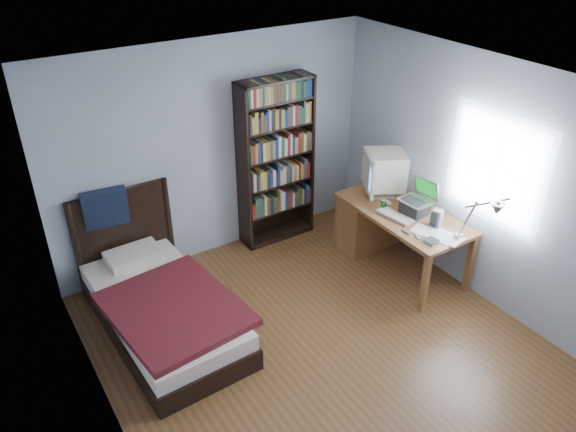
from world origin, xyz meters
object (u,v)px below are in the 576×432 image
(desk_lamp, at_px, (491,211))
(speaker, at_px, (437,218))
(keyboard, at_px, (395,216))
(laptop, at_px, (416,205))
(crt_monitor, at_px, (383,171))
(bookshelf, at_px, (276,162))
(soda_can, at_px, (383,204))
(bed, at_px, (160,304))
(desk, at_px, (376,220))

(desk_lamp, distance_m, speaker, 0.83)
(keyboard, xyz_separation_m, speaker, (0.23, -0.37, 0.08))
(speaker, bearing_deg, laptop, 70.93)
(crt_monitor, distance_m, bookshelf, 1.24)
(crt_monitor, relative_size, keyboard, 1.52)
(bookshelf, bearing_deg, soda_can, -60.17)
(laptop, distance_m, desk_lamp, 1.10)
(crt_monitor, height_order, bed, crt_monitor)
(crt_monitor, height_order, desk_lamp, desk_lamp)
(laptop, height_order, soda_can, laptop)
(speaker, distance_m, bed, 2.94)
(laptop, bearing_deg, bed, 167.29)
(crt_monitor, distance_m, bed, 2.82)
(laptop, height_order, speaker, laptop)
(laptop, bearing_deg, desk_lamp, -96.13)
(laptop, height_order, bookshelf, bookshelf)
(desk, distance_m, keyboard, 0.59)
(laptop, distance_m, keyboard, 0.26)
(desk_lamp, distance_m, bookshelf, 2.56)
(desk, height_order, laptop, laptop)
(bed, bearing_deg, laptop, -12.71)
(keyboard, xyz_separation_m, bed, (-2.50, 0.56, -0.49))
(desk, xyz_separation_m, keyboard, (-0.16, -0.46, 0.33))
(speaker, height_order, bookshelf, bookshelf)
(keyboard, distance_m, bed, 2.60)
(crt_monitor, height_order, speaker, crt_monitor)
(keyboard, height_order, bed, bed)
(desk, xyz_separation_m, bed, (-2.65, 0.10, -0.16))
(bookshelf, height_order, bed, bookshelf)
(desk, bearing_deg, desk_lamp, -91.23)
(laptop, distance_m, soda_can, 0.35)
(soda_can, height_order, bed, bed)
(laptop, distance_m, speaker, 0.32)
(laptop, xyz_separation_m, keyboard, (-0.23, 0.06, -0.10))
(desk, distance_m, desk_lamp, 1.75)
(desk_lamp, bearing_deg, crt_monitor, 86.40)
(speaker, bearing_deg, bookshelf, 97.61)
(soda_can, bearing_deg, crt_monitor, 52.56)
(crt_monitor, bearing_deg, bookshelf, 134.86)
(desk, xyz_separation_m, bookshelf, (-0.81, 0.90, 0.59))
(desk, bearing_deg, keyboard, -108.70)
(crt_monitor, xyz_separation_m, soda_can, (-0.21, -0.28, -0.24))
(desk, bearing_deg, bookshelf, 131.97)
(desk_lamp, xyz_separation_m, bed, (-2.62, 1.62, -1.02))
(keyboard, bearing_deg, speaker, -66.20)
(desk, height_order, bookshelf, bookshelf)
(crt_monitor, bearing_deg, desk_lamp, -93.60)
(soda_can, relative_size, bed, 0.05)
(desk_lamp, bearing_deg, soda_can, 95.19)
(crt_monitor, distance_m, soda_can, 0.42)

